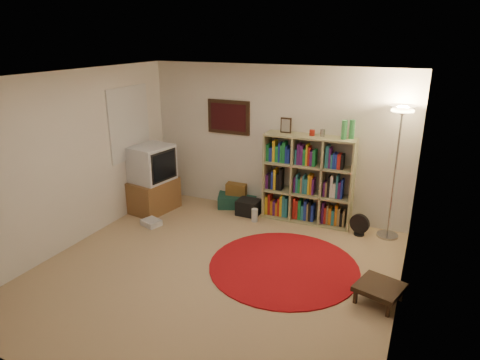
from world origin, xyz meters
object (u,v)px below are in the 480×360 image
object	(u,v)px
bookshelf	(307,180)
floor_fan	(360,225)
side_table	(380,288)
suitcase	(238,200)
tv_stand	(153,180)
floor_lamp	(400,130)

from	to	relation	value
bookshelf	floor_fan	world-z (taller)	bookshelf
side_table	suitcase	bearing A→B (deg)	143.74
bookshelf	tv_stand	bearing A→B (deg)	-166.14
bookshelf	suitcase	xyz separation A→B (m)	(-1.28, 0.09, -0.59)
bookshelf	tv_stand	world-z (taller)	bookshelf
bookshelf	tv_stand	distance (m)	2.63
bookshelf	suitcase	world-z (taller)	bookshelf
bookshelf	tv_stand	xyz separation A→B (m)	(-2.54, -0.69, -0.14)
floor_fan	tv_stand	xyz separation A→B (m)	(-3.46, -0.46, 0.39)
bookshelf	side_table	bearing A→B (deg)	-54.36
floor_lamp	tv_stand	distance (m)	4.07
bookshelf	floor_fan	bearing A→B (deg)	-14.82
floor_fan	side_table	distance (m)	1.75
floor_lamp	side_table	distance (m)	2.35
bookshelf	floor_fan	distance (m)	1.08
bookshelf	floor_fan	xyz separation A→B (m)	(0.92, -0.22, -0.53)
side_table	bookshelf	bearing A→B (deg)	126.90
suitcase	floor_fan	bearing A→B (deg)	-29.39
bookshelf	floor_lamp	distance (m)	1.65
floor_lamp	floor_fan	xyz separation A→B (m)	(-0.41, -0.14, -1.50)
tv_stand	floor_fan	bearing A→B (deg)	16.77
side_table	floor_fan	bearing A→B (deg)	106.74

